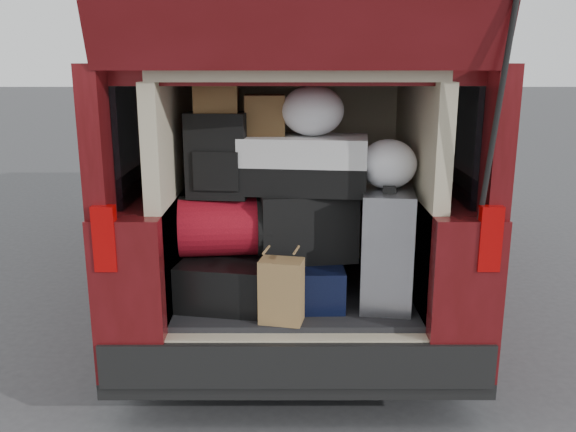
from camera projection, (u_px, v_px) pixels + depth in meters
name	position (u px, v px, depth m)	size (l,w,h in m)	color
ground	(296.00, 402.00, 3.30)	(80.00, 80.00, 0.00)	#39393C
minivan	(293.00, 174.00, 4.87)	(1.90, 5.35, 2.77)	black
load_floor	(295.00, 333.00, 3.49)	(1.24, 1.05, 0.55)	black
black_hardshell	(230.00, 275.00, 3.28)	(0.44, 0.60, 0.24)	black
navy_hardshell	(303.00, 279.00, 3.25)	(0.41, 0.50, 0.22)	black
silver_roller	(386.00, 247.00, 3.14)	(0.25, 0.41, 0.61)	white
kraft_bag	(281.00, 291.00, 2.95)	(0.21, 0.13, 0.32)	olive
red_duffel	(225.00, 226.00, 3.20)	(0.48, 0.31, 0.31)	maroon
black_soft_case	(307.00, 225.00, 3.22)	(0.50, 0.30, 0.36)	black
backpack	(218.00, 155.00, 3.12)	(0.31, 0.19, 0.44)	black
twotone_duffel	(304.00, 164.00, 3.16)	(0.65, 0.34, 0.29)	white
grocery_sack_lower	(216.00, 92.00, 3.06)	(0.22, 0.18, 0.20)	brown
grocery_sack_upper	(265.00, 115.00, 3.14)	(0.21, 0.17, 0.21)	brown
plastic_bag_center	(313.00, 111.00, 3.09)	(0.32, 0.30, 0.26)	white
plastic_bag_right	(388.00, 164.00, 3.07)	(0.29, 0.27, 0.25)	white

